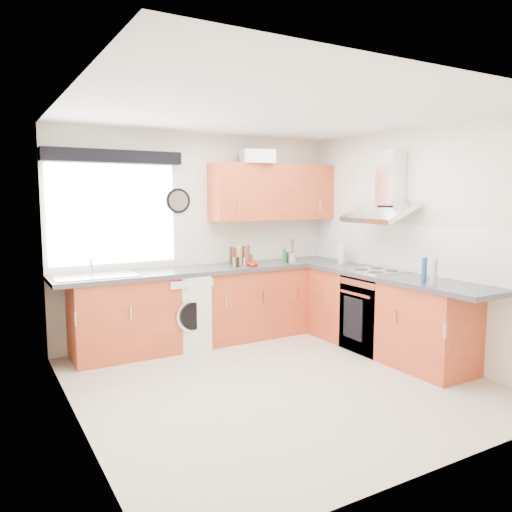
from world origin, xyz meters
TOP-DOWN VIEW (x-y plane):
  - ground_plane at (0.00, 0.00)m, footprint 3.60×3.60m
  - ceiling at (0.00, 0.00)m, footprint 3.60×3.60m
  - wall_back at (0.00, 1.80)m, footprint 3.60×0.02m
  - wall_front at (0.00, -1.80)m, footprint 3.60×0.02m
  - wall_left at (-1.80, 0.00)m, footprint 0.02×3.60m
  - wall_right at (1.80, 0.00)m, footprint 0.02×3.60m
  - window at (-1.05, 1.79)m, footprint 1.40×0.02m
  - window_blind at (-1.05, 1.70)m, footprint 1.50×0.18m
  - splashback at (1.79, 0.30)m, footprint 0.01×3.00m
  - base_cab_back at (-0.10, 1.51)m, footprint 3.00×0.58m
  - base_cab_corner at (1.50, 1.50)m, footprint 0.60×0.60m
  - base_cab_right at (1.51, 0.15)m, footprint 0.58×2.10m
  - worktop_back at (0.00, 1.50)m, footprint 3.60×0.62m
  - worktop_right at (1.50, 0.00)m, footprint 0.62×2.42m
  - sink at (-1.33, 1.50)m, footprint 0.84×0.46m
  - oven at (1.50, 0.30)m, footprint 0.56×0.58m
  - hob_plate at (1.50, 0.30)m, footprint 0.52×0.52m
  - extractor_hood at (1.60, 0.30)m, footprint 0.52×0.78m
  - upper_cabinets at (0.95, 1.62)m, footprint 1.70×0.35m
  - washing_machine at (-0.36, 1.48)m, footprint 0.73×0.71m
  - wall_clock at (-0.28, 1.76)m, footprint 0.30×0.04m
  - casserole at (0.65, 1.52)m, footprint 0.44×0.36m
  - storage_box at (0.65, 1.72)m, footprint 0.25×0.21m
  - utensil_pot at (1.07, 1.35)m, footprint 0.10×0.10m
  - kitchen_roll at (1.62, 1.05)m, footprint 0.13×0.13m
  - tomato_cluster at (0.46, 1.30)m, footprint 0.16×0.16m
  - jar_0 at (0.42, 1.40)m, footprint 0.06×0.06m
  - jar_1 at (0.33, 1.53)m, footprint 0.05×0.05m
  - jar_2 at (0.53, 1.66)m, footprint 0.04×0.04m
  - jar_3 at (0.97, 1.38)m, footprint 0.04×0.04m
  - jar_4 at (0.50, 1.41)m, footprint 0.07×0.07m
  - jar_5 at (0.59, 1.63)m, footprint 0.07×0.07m
  - jar_6 at (0.35, 1.63)m, footprint 0.05×0.05m
  - jar_7 at (1.07, 1.44)m, footprint 0.06×0.06m
  - jar_8 at (0.43, 1.36)m, footprint 0.05×0.05m
  - jar_9 at (0.37, 1.45)m, footprint 0.06×0.06m
  - jar_10 at (0.29, 1.37)m, footprint 0.06×0.06m
  - jar_11 at (0.25, 1.36)m, footprint 0.04×0.04m
  - bottle_0 at (1.36, -0.50)m, footprint 0.05×0.05m
  - bottle_1 at (1.38, -0.61)m, footprint 0.06×0.06m

SIDE VIEW (x-z plane):
  - ground_plane at x=0.00m, z-range 0.00..0.00m
  - oven at x=1.50m, z-range 0.00..0.85m
  - washing_machine at x=-0.36m, z-range 0.00..0.86m
  - base_cab_back at x=-0.10m, z-range 0.00..0.86m
  - base_cab_corner at x=1.50m, z-range 0.00..0.86m
  - base_cab_right at x=1.51m, z-range 0.00..0.86m
  - worktop_back at x=0.00m, z-range 0.86..0.91m
  - worktop_right at x=1.50m, z-range 0.86..0.91m
  - hob_plate at x=1.50m, z-range 0.91..0.92m
  - tomato_cluster at x=0.46m, z-range 0.91..0.97m
  - sink at x=-1.33m, z-range 0.90..1.00m
  - jar_0 at x=0.42m, z-range 0.91..1.02m
  - jar_5 at x=0.59m, z-range 0.91..1.02m
  - jar_10 at x=0.29m, z-range 0.91..1.03m
  - jar_11 at x=0.25m, z-range 0.91..1.03m
  - utensil_pot at x=1.07m, z-range 0.91..1.04m
  - jar_4 at x=0.50m, z-range 0.91..1.04m
  - jar_7 at x=1.07m, z-range 0.91..1.04m
  - jar_3 at x=0.97m, z-range 0.91..1.09m
  - jar_1 at x=0.33m, z-range 0.91..1.12m
  - jar_2 at x=0.53m, z-range 0.91..1.12m
  - jar_6 at x=0.35m, z-range 0.91..1.13m
  - kitchen_roll at x=1.62m, z-range 0.91..1.13m
  - bottle_1 at x=1.38m, z-range 0.91..1.16m
  - jar_9 at x=0.37m, z-range 0.91..1.16m
  - bottle_0 at x=1.36m, z-range 0.91..1.16m
  - jar_8 at x=0.43m, z-range 0.91..1.17m
  - splashback at x=1.79m, z-range 0.91..1.45m
  - wall_back at x=0.00m, z-range 0.00..2.50m
  - wall_front at x=0.00m, z-range 0.00..2.50m
  - wall_left at x=-1.80m, z-range 0.00..2.50m
  - wall_right at x=1.80m, z-range 0.00..2.50m
  - window at x=-1.05m, z-range 1.00..2.10m
  - wall_clock at x=-0.28m, z-range 1.55..1.84m
  - extractor_hood at x=1.60m, z-range 1.44..2.10m
  - upper_cabinets at x=0.95m, z-range 1.45..2.15m
  - window_blind at x=-1.05m, z-range 2.11..2.25m
  - storage_box at x=0.65m, z-range 2.15..2.26m
  - casserole at x=0.65m, z-range 2.15..2.31m
  - ceiling at x=0.00m, z-range 2.49..2.51m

